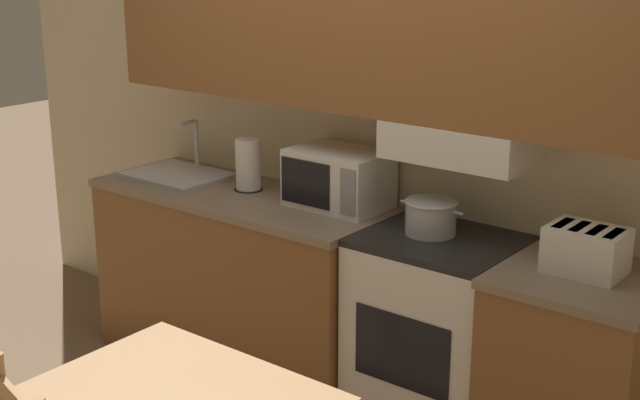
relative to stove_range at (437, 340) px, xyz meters
The scene contains 10 objects.
ground_plane 0.73m from the stove_range, 149.67° to the left, with size 16.00×16.00×0.00m, color #7F664C.
wall_back 1.16m from the stove_range, 155.48° to the left, with size 5.26×0.38×2.55m.
lower_counter_main 1.13m from the stove_range, behind, with size 1.60×0.63×0.94m.
lower_counter_right_stub 0.64m from the stove_range, ahead, with size 0.62×0.63×0.94m.
stove_range is the anchor object (origin of this frame).
cooking_pot 0.55m from the stove_range, 162.88° to the left, with size 0.31×0.23×0.15m.
microwave 0.87m from the stove_range, behind, with size 0.45×0.32×0.27m.
toaster 0.84m from the stove_range, ahead, with size 0.29×0.21×0.18m.
sink_basin 1.66m from the stove_range, behind, with size 0.51×0.39×0.29m.
paper_towel_roll 1.28m from the stove_range, behind, with size 0.14×0.14×0.26m.
Camera 1 is at (2.28, -3.38, 2.17)m, focal length 50.00 mm.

